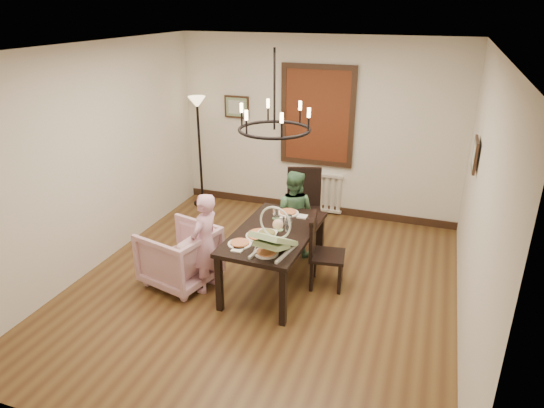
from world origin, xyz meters
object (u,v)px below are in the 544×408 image
Objects in this scene: chair_far at (304,208)px; baby_bouncer at (274,237)px; chair_right at (328,252)px; seated_man at (293,220)px; armchair at (180,256)px; drinking_glass at (288,226)px; floor_lamp at (200,154)px; dining_table at (274,238)px; elderly_woman at (206,251)px.

baby_bouncer is (0.13, -1.68, 0.36)m from chair_far.
chair_right is at bearing -76.23° from chair_far.
seated_man is 1.82× the size of baby_bouncer.
baby_bouncer is at bearing 96.55° from armchair.
seated_man is 7.55× the size of drinking_glass.
floor_lamp is at bearing 140.33° from baby_bouncer.
dining_table is 0.89m from seated_man.
floor_lamp is (-2.01, 2.05, 0.26)m from dining_table.
chair_right is 0.58m from drinking_glass.
baby_bouncer is at bearing -102.01° from chair_far.
baby_bouncer is at bearing 138.69° from chair_right.
chair_far is at bearing -22.76° from floor_lamp.
chair_right is at bearing 132.56° from seated_man.
baby_bouncer is at bearing 88.85° from elderly_woman.
chair_far is at bearing 22.11° from chair_right.
elderly_woman is (0.38, -0.03, 0.15)m from armchair.
chair_right is 1.71× the size of baby_bouncer.
dining_table is 1.97× the size of armchair.
drinking_glass is at bearing -100.47° from chair_far.
chair_right is 7.08× the size of drinking_glass.
baby_bouncer is at bearing -69.46° from dining_table.
floor_lamp is at bearing 140.78° from chair_far.
baby_bouncer is 0.30× the size of floor_lamp.
chair_right is (0.61, 0.20, -0.18)m from dining_table.
floor_lamp is at bearing 137.28° from drinking_glass.
elderly_woman is at bearing 98.92° from armchair.
floor_lamp reaches higher than seated_man.
floor_lamp reaches higher than armchair.
baby_bouncer is (0.16, -0.49, 0.26)m from dining_table.
seated_man is 0.55× the size of floor_lamp.
dining_table is 2.91× the size of baby_bouncer.
armchair is 1.38m from drinking_glass.
chair_far reaches higher than seated_man.
elderly_woman reaches higher than chair_right.
elderly_woman is at bearing 104.15° from chair_right.
armchair is at bearing -177.84° from baby_bouncer.
floor_lamp is (-0.90, 2.37, 0.53)m from armchair.
floor_lamp reaches higher than elderly_woman.
chair_far is 1.07× the size of elderly_woman.
seated_man is 2.34m from floor_lamp.
chair_right is 0.52× the size of floor_lamp.
floor_lamp is (-2.16, 2.00, 0.11)m from drinking_glass.
drinking_glass is 0.07× the size of floor_lamp.
chair_far is (0.03, 1.19, -0.10)m from dining_table.
armchair is 0.41m from elderly_woman.
armchair is at bearing -143.63° from chair_far.
drinking_glass is at bearing 120.31° from armchair.
drinking_glass is at bearing 99.82° from chair_right.
armchair is 1.48× the size of baby_bouncer.
drinking_glass is 2.95m from floor_lamp.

